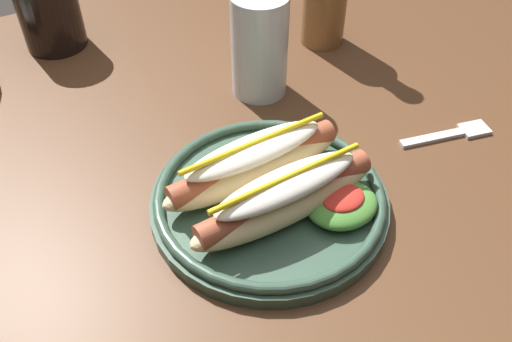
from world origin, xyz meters
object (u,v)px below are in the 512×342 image
Objects in this scene: soda_cup at (48,9)px; water_cup at (259,46)px; fork at (452,134)px; hot_dog_plate at (272,191)px.

water_cup is (0.21, -0.25, 0.01)m from soda_cup.
fork is 0.59m from soda_cup.
fork is at bearing -50.67° from water_cup.
soda_cup reaches higher than fork.
soda_cup reaches higher than hot_dog_plate.
hot_dog_plate is 2.12× the size of fork.
hot_dog_plate is 0.23m from water_cup.
fork is 1.04× the size of soda_cup.
water_cup is at bearing 141.16° from fork.
water_cup reaches higher than hot_dog_plate.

